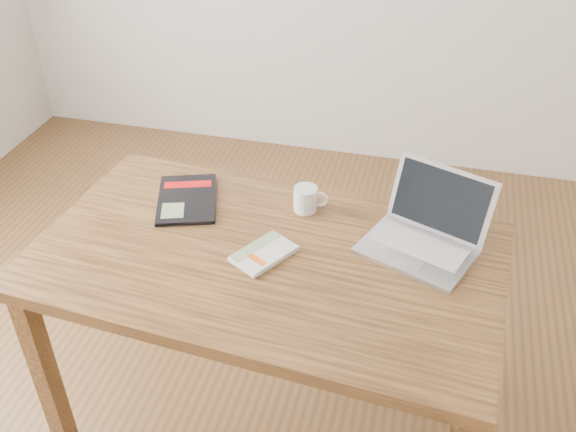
% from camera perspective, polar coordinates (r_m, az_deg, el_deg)
% --- Properties ---
extents(room, '(4.04, 4.04, 2.70)m').
position_cam_1_polar(room, '(1.46, -5.96, 13.84)').
color(room, '#53371C').
rests_on(room, ground).
extents(desk, '(1.37, 0.86, 0.75)m').
position_cam_1_polar(desk, '(1.87, -1.94, -5.54)').
color(desk, '#4F3217').
rests_on(desk, ground).
extents(white_guidebook, '(0.18, 0.21, 0.02)m').
position_cam_1_polar(white_guidebook, '(1.81, -2.16, -3.36)').
color(white_guidebook, silver).
rests_on(white_guidebook, desk).
extents(black_guidebook, '(0.26, 0.31, 0.01)m').
position_cam_1_polar(black_guidebook, '(2.05, -8.99, 1.50)').
color(black_guidebook, black).
rests_on(black_guidebook, desk).
extents(laptop, '(0.38, 0.36, 0.21)m').
position_cam_1_polar(laptop, '(1.86, 12.09, -1.45)').
color(laptop, silver).
rests_on(laptop, desk).
extents(coffee_mug, '(0.11, 0.07, 0.08)m').
position_cam_1_polar(coffee_mug, '(1.97, 1.65, 1.57)').
color(coffee_mug, white).
rests_on(coffee_mug, desk).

